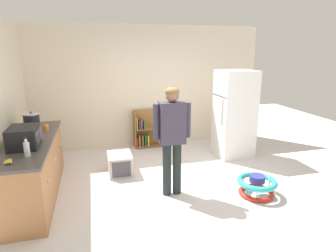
{
  "coord_description": "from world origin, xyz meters",
  "views": [
    {
      "loc": [
        -1.27,
        -4.02,
        2.18
      ],
      "look_at": [
        -0.1,
        0.34,
        0.95
      ],
      "focal_mm": 30.36,
      "sensor_mm": 36.0,
      "label": 1
    }
  ],
  "objects": [
    {
      "name": "orange_cup",
      "position": [
        -2.03,
        0.79,
        0.95
      ],
      "size": [
        0.08,
        0.08,
        0.09
      ],
      "primitive_type": "cylinder",
      "color": "orange",
      "rests_on": "kitchen_counter"
    },
    {
      "name": "kitchen_counter",
      "position": [
        -2.2,
        0.3,
        0.45
      ],
      "size": [
        0.65,
        2.28,
        0.9
      ],
      "color": "#AD7448",
      "rests_on": "ground"
    },
    {
      "name": "back_wall",
      "position": [
        0.0,
        2.33,
        1.35
      ],
      "size": [
        5.2,
        0.06,
        2.7
      ],
      "primitive_type": "cube",
      "color": "beige",
      "rests_on": "ground"
    },
    {
      "name": "banana_bunch",
      "position": [
        -2.26,
        -0.58,
        0.93
      ],
      "size": [
        0.12,
        0.16,
        0.04
      ],
      "color": "yellow",
      "rests_on": "kitchen_counter"
    },
    {
      "name": "crock_pot",
      "position": [
        -2.27,
        0.93,
        1.04
      ],
      "size": [
        0.25,
        0.25,
        0.3
      ],
      "color": "black",
      "rests_on": "kitchen_counter"
    },
    {
      "name": "white_cup",
      "position": [
        -2.17,
        0.59,
        0.95
      ],
      "size": [
        0.08,
        0.08,
        0.09
      ],
      "primitive_type": "cylinder",
      "color": "white",
      "rests_on": "kitchen_counter"
    },
    {
      "name": "standing_person",
      "position": [
        -0.18,
        -0.16,
        0.99
      ],
      "size": [
        0.57,
        0.22,
        1.66
      ],
      "color": "#212928",
      "rests_on": "ground"
    },
    {
      "name": "clear_bottle",
      "position": [
        -2.1,
        -0.4,
        1.0
      ],
      "size": [
        0.07,
        0.07,
        0.25
      ],
      "color": "silver",
      "rests_on": "kitchen_counter"
    },
    {
      "name": "bookshelf",
      "position": [
        -0.07,
        2.15,
        0.36
      ],
      "size": [
        0.8,
        0.28,
        0.85
      ],
      "color": "#976338",
      "rests_on": "ground"
    },
    {
      "name": "pet_carrier",
      "position": [
        -0.88,
        0.81,
        0.18
      ],
      "size": [
        0.42,
        0.55,
        0.36
      ],
      "color": "beige",
      "rests_on": "ground"
    },
    {
      "name": "microwave",
      "position": [
        -2.2,
        -0.01,
        1.04
      ],
      "size": [
        0.37,
        0.48,
        0.28
      ],
      "color": "black",
      "rests_on": "kitchen_counter"
    },
    {
      "name": "left_side_wall",
      "position": [
        -2.63,
        0.8,
        1.35
      ],
      "size": [
        0.06,
        2.99,
        2.7
      ],
      "primitive_type": "cube",
      "color": "beige",
      "rests_on": "ground"
    },
    {
      "name": "teal_cup",
      "position": [
        -2.29,
        0.56,
        0.95
      ],
      "size": [
        0.08,
        0.08,
        0.09
      ],
      "primitive_type": "cylinder",
      "color": "teal",
      "rests_on": "kitchen_counter"
    },
    {
      "name": "refrigerator",
      "position": [
        1.52,
        1.13,
        0.89
      ],
      "size": [
        0.73,
        0.68,
        1.78
      ],
      "color": "white",
      "rests_on": "ground"
    },
    {
      "name": "baby_walker",
      "position": [
        1.07,
        -0.54,
        0.16
      ],
      "size": [
        0.6,
        0.6,
        0.32
      ],
      "color": "red",
      "rests_on": "ground"
    },
    {
      "name": "ground_plane",
      "position": [
        0.0,
        0.0,
        0.0
      ],
      "size": [
        12.0,
        12.0,
        0.0
      ],
      "primitive_type": "plane",
      "color": "silver",
      "rests_on": "ground"
    }
  ]
}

